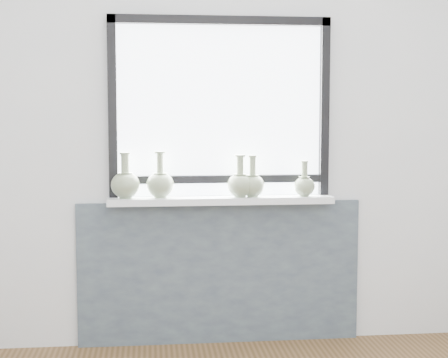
{
  "coord_description": "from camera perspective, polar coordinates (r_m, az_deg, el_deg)",
  "views": [
    {
      "loc": [
        -0.41,
        -2.26,
        1.39
      ],
      "look_at": [
        0.0,
        1.55,
        1.02
      ],
      "focal_mm": 55.0,
      "sensor_mm": 36.0,
      "label": 1
    }
  ],
  "objects": [
    {
      "name": "window",
      "position": [
        4.06,
        -0.34,
        6.23
      ],
      "size": [
        1.3,
        0.06,
        1.05
      ],
      "color": "black",
      "rests_on": "windowsill"
    },
    {
      "name": "vase_e",
      "position": [
        4.07,
        6.69,
        -0.49
      ],
      "size": [
        0.13,
        0.13,
        0.21
      ],
      "rotation": [
        0.0,
        0.0,
        0.26
      ],
      "color": "gray",
      "rests_on": "windowsill"
    },
    {
      "name": "vase_c",
      "position": [
        4.0,
        1.34,
        -0.38
      ],
      "size": [
        0.15,
        0.15,
        0.25
      ],
      "rotation": [
        0.0,
        0.0,
        0.02
      ],
      "color": "gray",
      "rests_on": "windowsill"
    },
    {
      "name": "apron_panel",
      "position": [
        4.17,
        -0.34,
        -7.79
      ],
      "size": [
        1.7,
        0.03,
        0.86
      ],
      "primitive_type": "cube",
      "color": "slate",
      "rests_on": "ground"
    },
    {
      "name": "vase_b",
      "position": [
        3.99,
        -5.33,
        -0.35
      ],
      "size": [
        0.16,
        0.16,
        0.27
      ],
      "rotation": [
        0.0,
        0.0,
        -0.39
      ],
      "color": "gray",
      "rests_on": "windowsill"
    },
    {
      "name": "back_wall",
      "position": [
        4.09,
        -0.39,
        4.25
      ],
      "size": [
        3.6,
        0.02,
        2.6
      ],
      "primitive_type": "cube",
      "color": "silver",
      "rests_on": "ground"
    },
    {
      "name": "windowsill",
      "position": [
        4.03,
        -0.25,
        -1.77
      ],
      "size": [
        1.32,
        0.18,
        0.04
      ],
      "primitive_type": "cube",
      "color": "white",
      "rests_on": "apron_panel"
    },
    {
      "name": "vase_a",
      "position": [
        3.98,
        -8.19,
        -0.35
      ],
      "size": [
        0.17,
        0.17,
        0.27
      ],
      "rotation": [
        0.0,
        0.0,
        -0.37
      ],
      "color": "gray",
      "rests_on": "windowsill"
    },
    {
      "name": "vase_d",
      "position": [
        4.02,
        2.39,
        -0.41
      ],
      "size": [
        0.14,
        0.14,
        0.24
      ],
      "rotation": [
        0.0,
        0.0,
        0.39
      ],
      "color": "gray",
      "rests_on": "windowsill"
    }
  ]
}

